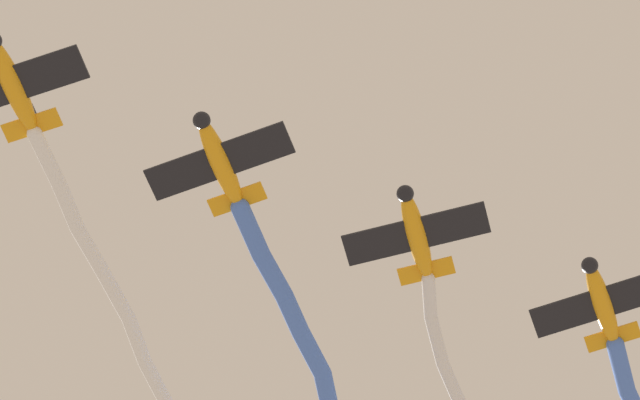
{
  "coord_description": "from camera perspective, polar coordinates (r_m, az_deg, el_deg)",
  "views": [
    {
      "loc": [
        -31.58,
        -1.07,
        2.56
      ],
      "look_at": [
        -9.04,
        -17.1,
        62.44
      ],
      "focal_mm": 81.32,
      "sensor_mm": 36.0,
      "label": 1
    }
  ],
  "objects": [
    {
      "name": "airplane_slot",
      "position": [
        70.09,
        11.02,
        -3.97
      ],
      "size": [
        6.46,
        5.42,
        1.71
      ],
      "rotation": [
        0.0,
        0.0,
        2.17
      ],
      "color": "orange"
    },
    {
      "name": "smoke_trail_lead",
      "position": [
        69.13,
        -8.04,
        -3.92
      ],
      "size": [
        11.54,
        15.68,
        2.02
      ],
      "color": "white"
    },
    {
      "name": "airplane_lead",
      "position": [
        64.83,
        -12.0,
        4.48
      ],
      "size": [
        6.4,
        5.46,
        1.71
      ],
      "rotation": [
        0.0,
        0.0,
        2.2
      ],
      "color": "orange"
    },
    {
      "name": "airplane_right_wing",
      "position": [
        66.99,
        3.8,
        -1.32
      ],
      "size": [
        6.23,
        5.56,
        1.71
      ],
      "rotation": [
        0.0,
        0.0,
        2.26
      ],
      "color": "orange"
    },
    {
      "name": "airplane_left_wing",
      "position": [
        65.21,
        -3.97,
        1.54
      ],
      "size": [
        6.49,
        5.39,
        1.71
      ],
      "rotation": [
        0.0,
        0.0,
        2.16
      ],
      "color": "orange"
    }
  ]
}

